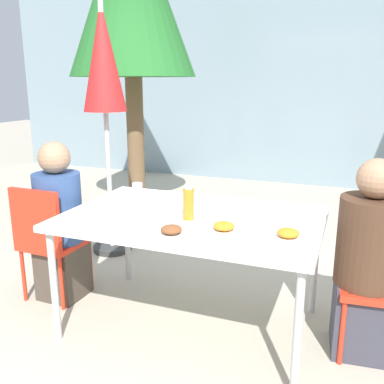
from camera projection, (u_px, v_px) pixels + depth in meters
The scene contains 14 objects.
ground_plane at pixel (192, 324), 2.83m from camera, with size 24.00×24.00×0.00m, color #B2A893.
building_facade at pixel (296, 85), 6.45m from camera, with size 10.00×0.20×3.00m.
dining_table at pixel (192, 223), 2.66m from camera, with size 1.57×1.02×0.76m.
chair_left at pixel (47, 235), 3.04m from camera, with size 0.41×0.41×0.86m.
person_left at pixel (60, 226), 3.08m from camera, with size 0.33×0.33×1.16m.
chair_right at pixel (374, 268), 2.50m from camera, with size 0.44×0.44×0.86m.
person_right at pixel (368, 266), 2.43m from camera, with size 0.37×0.37×1.16m.
closed_umbrella at pixel (104, 69), 3.66m from camera, with size 0.38×0.38×2.22m.
plate_0 at pixel (171, 232), 2.29m from camera, with size 0.21×0.21×0.06m.
plate_1 at pixel (224, 229), 2.34m from camera, with size 0.21×0.21×0.06m.
plate_2 at pixel (288, 236), 2.24m from camera, with size 0.21×0.21×0.06m.
bottle at pixel (189, 203), 2.55m from camera, with size 0.07×0.07×0.21m.
drinking_cup at pixel (137, 190), 3.03m from camera, with size 0.07×0.07×0.11m.
salad_bowl at pixel (300, 217), 2.54m from camera, with size 0.19×0.19×0.05m.
Camera 1 is at (0.90, -2.36, 1.56)m, focal length 40.00 mm.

